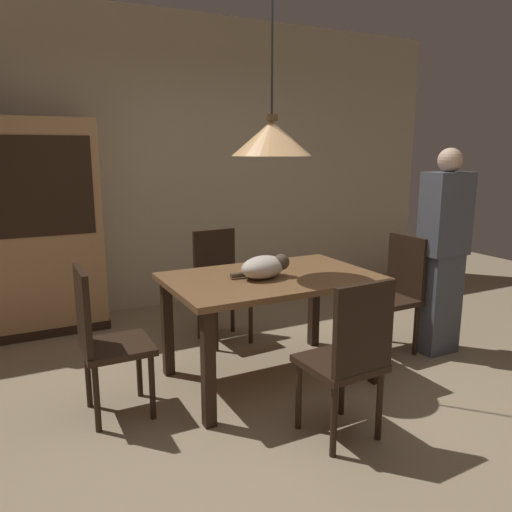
# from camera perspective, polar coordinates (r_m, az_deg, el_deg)

# --- Properties ---
(ground) EXTENTS (10.00, 10.00, 0.00)m
(ground) POSITION_cam_1_polar(r_m,az_deg,el_deg) (3.25, 6.33, -17.46)
(ground) COLOR #998466
(back_wall) EXTENTS (6.40, 0.10, 2.90)m
(back_wall) POSITION_cam_1_polar(r_m,az_deg,el_deg) (5.24, -9.65, 10.29)
(back_wall) COLOR beige
(back_wall) RESTS_ON ground
(dining_table) EXTENTS (1.40, 0.90, 0.75)m
(dining_table) POSITION_cam_1_polar(r_m,az_deg,el_deg) (3.45, 1.67, -3.87)
(dining_table) COLOR brown
(dining_table) RESTS_ON ground
(chair_left_side) EXTENTS (0.40, 0.40, 0.93)m
(chair_left_side) POSITION_cam_1_polar(r_m,az_deg,el_deg) (3.14, -16.95, -8.68)
(chair_left_side) COLOR black
(chair_left_side) RESTS_ON ground
(chair_far_back) EXTENTS (0.42, 0.42, 0.93)m
(chair_far_back) POSITION_cam_1_polar(r_m,az_deg,el_deg) (4.25, -4.10, -2.76)
(chair_far_back) COLOR black
(chair_far_back) RESTS_ON ground
(chair_near_front) EXTENTS (0.42, 0.42, 0.93)m
(chair_near_front) POSITION_cam_1_polar(r_m,az_deg,el_deg) (2.80, 10.54, -10.89)
(chair_near_front) COLOR black
(chair_near_front) RESTS_ON ground
(chair_right_side) EXTENTS (0.41, 0.41, 0.93)m
(chair_right_side) POSITION_cam_1_polar(r_m,az_deg,el_deg) (4.13, 15.53, -3.61)
(chair_right_side) COLOR black
(chair_right_side) RESTS_ON ground
(cat_sleeping) EXTENTS (0.40, 0.31, 0.16)m
(cat_sleeping) POSITION_cam_1_polar(r_m,az_deg,el_deg) (3.35, 0.99, -1.22)
(cat_sleeping) COLOR beige
(cat_sleeping) RESTS_ON dining_table
(pendant_lamp) EXTENTS (0.52, 0.52, 1.30)m
(pendant_lamp) POSITION_cam_1_polar(r_m,az_deg,el_deg) (3.32, 1.78, 13.21)
(pendant_lamp) COLOR #E0A86B
(hutch_bookcase) EXTENTS (1.12, 0.45, 1.85)m
(hutch_bookcase) POSITION_cam_1_polar(r_m,az_deg,el_deg) (4.72, -23.92, 2.41)
(hutch_bookcase) COLOR tan
(hutch_bookcase) RESTS_ON ground
(person_standing) EXTENTS (0.36, 0.22, 1.60)m
(person_standing) POSITION_cam_1_polar(r_m,az_deg,el_deg) (4.15, 20.41, 0.32)
(person_standing) COLOR #4C515B
(person_standing) RESTS_ON ground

